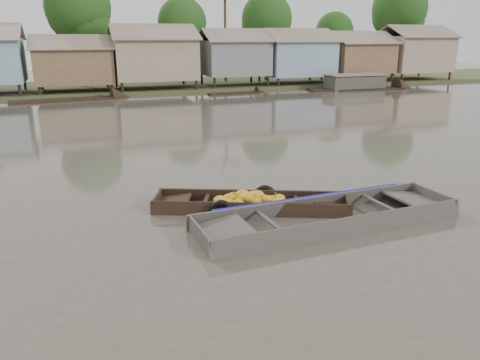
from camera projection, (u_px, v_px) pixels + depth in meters
name	position (u px, v px, depth m)	size (l,w,h in m)	color
ground	(254.00, 218.00, 12.03)	(120.00, 120.00, 0.00)	#4A4339
riverbank	(155.00, 52.00, 40.78)	(120.00, 12.47, 10.22)	#384723
banana_boat	(248.00, 204.00, 12.64)	(5.33, 3.16, 0.73)	black
viewer_boat	(328.00, 220.00, 11.76)	(6.97, 2.15, 0.55)	#3B3632
distant_boats	(271.00, 90.00, 38.19)	(44.52, 4.44, 1.38)	black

